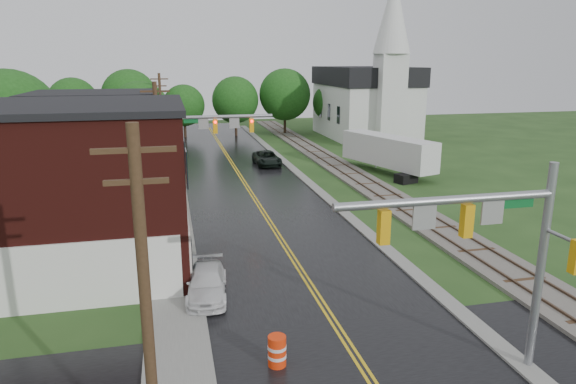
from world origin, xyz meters
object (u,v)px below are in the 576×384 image
object	(u,v)px
utility_pole_a	(146,306)
construction_barrel	(277,351)
tree_left_c	(84,123)
semi_trailer	(388,151)
traffic_signal_near	(487,235)
utility_pole_c	(161,115)
brick_building	(38,190)
utility_pole_b	(159,150)
suv_dark	(267,158)
tree_left_e	(142,113)
pickup_white	(207,283)
traffic_signal_far	(205,134)
church	(368,94)
tree_left_b	(12,121)

from	to	relation	value
utility_pole_a	construction_barrel	world-z (taller)	utility_pole_a
utility_pole_a	tree_left_c	bearing A→B (deg)	100.02
semi_trailer	tree_left_c	bearing A→B (deg)	164.35
traffic_signal_near	utility_pole_c	world-z (taller)	utility_pole_c
brick_building	utility_pole_b	bearing A→B (deg)	50.93
utility_pole_c	suv_dark	size ratio (longest dim) A/B	1.79
tree_left_e	pickup_white	world-z (taller)	tree_left_e
tree_left_e	suv_dark	distance (m)	14.81
tree_left_c	tree_left_e	distance (m)	7.82
pickup_white	utility_pole_c	bearing A→B (deg)	99.15
utility_pole_c	suv_dark	bearing A→B (deg)	-28.46
pickup_white	traffic_signal_far	bearing A→B (deg)	91.31
brick_building	tree_left_c	bearing A→B (deg)	93.14
tree_left_e	suv_dark	world-z (taller)	tree_left_e
utility_pole_a	traffic_signal_near	bearing A→B (deg)	11.02
traffic_signal_far	utility_pole_c	size ratio (longest dim) A/B	0.82
traffic_signal_far	suv_dark	size ratio (longest dim) A/B	1.46
traffic_signal_near	utility_pole_b	distance (m)	22.49
utility_pole_c	tree_left_c	distance (m)	8.16
suv_dark	semi_trailer	distance (m)	12.13
pickup_white	church	bearing A→B (deg)	66.23
utility_pole_a	tree_left_b	size ratio (longest dim) A/B	0.93
utility_pole_b	church	bearing A→B (deg)	49.82
church	tree_left_b	distance (m)	43.70
traffic_signal_near	tree_left_c	size ratio (longest dim) A/B	0.96
utility_pole_b	tree_left_c	distance (m)	19.24
church	construction_barrel	distance (m)	54.99
utility_pole_b	pickup_white	world-z (taller)	utility_pole_b
utility_pole_a	tree_left_b	distance (m)	33.77
brick_building	utility_pole_a	distance (m)	16.05
brick_building	traffic_signal_far	xyz separation A→B (m)	(9.01, 12.00, 0.82)
construction_barrel	tree_left_c	bearing A→B (deg)	107.03
traffic_signal_near	tree_left_e	size ratio (longest dim) A/B	0.90
traffic_signal_far	pickup_white	xyz separation A→B (m)	(-1.33, -17.00, -4.36)
utility_pole_b	construction_barrel	world-z (taller)	utility_pole_b
church	semi_trailer	xyz separation A→B (m)	(-6.41, -21.52, -3.73)
traffic_signal_far	semi_trailer	size ratio (longest dim) A/B	0.67
construction_barrel	suv_dark	bearing A→B (deg)	79.86
traffic_signal_near	construction_barrel	world-z (taller)	traffic_signal_near
church	semi_trailer	world-z (taller)	church
utility_pole_a	utility_pole_b	distance (m)	22.00
traffic_signal_far	brick_building	bearing A→B (deg)	-126.92
utility_pole_c	suv_dark	world-z (taller)	utility_pole_c
tree_left_e	construction_barrel	distance (m)	42.54
brick_building	church	bearing A→B (deg)	50.02
tree_left_c	construction_barrel	xyz separation A→B (m)	(11.00, -35.90, -3.95)
church	tree_left_e	size ratio (longest dim) A/B	2.45
utility_pole_b	suv_dark	bearing A→B (deg)	58.50
utility_pole_c	tree_left_e	world-z (taller)	utility_pole_c
tree_left_b	utility_pole_c	bearing A→B (deg)	47.61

